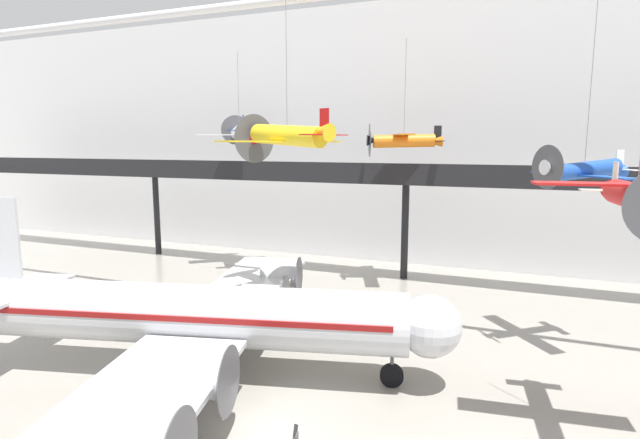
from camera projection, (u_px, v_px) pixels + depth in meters
ground_plane at (271, 428)px, 23.47m from camera, size 260.00×260.00×0.00m
hangar_back_wall at (422, 135)px, 54.61m from camera, size 140.00×3.00×28.30m
mezzanine_walkway at (404, 181)px, 47.37m from camera, size 110.00×3.20×11.47m
airliner_silver_main at (191, 316)px, 28.53m from camera, size 30.27×35.01×10.20m
suspended_plane_red_highwing at (637, 195)px, 20.29m from camera, size 8.13×6.66×12.52m
suspended_plane_white_twin at (239, 131)px, 51.08m from camera, size 7.83×7.33×9.23m
suspended_plane_yellow_lowwing at (287, 136)px, 32.93m from camera, size 8.26×9.46×10.45m
suspended_plane_blue_trainer at (584, 170)px, 30.62m from camera, size 6.19×6.57×11.68m
suspended_plane_orange_highwing at (404, 140)px, 44.74m from camera, size 7.05×8.22×10.26m
info_sign_pedestal at (296, 439)px, 21.89m from camera, size 0.22×0.77×1.24m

